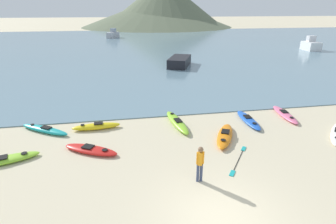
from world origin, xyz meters
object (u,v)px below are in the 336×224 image
Objects in this scene: kayak_on_sand_7 at (225,136)px; person_near_foreground at (200,162)px; loose_paddle at (238,160)px; moored_boat_0 at (180,62)px; kayak_on_sand_8 at (5,160)px; kayak_on_sand_2 at (285,114)px; kayak_on_sand_3 at (248,120)px; kayak_on_sand_0 at (177,122)px; kayak_on_sand_5 at (96,126)px; moored_boat_3 at (311,45)px; kayak_on_sand_6 at (45,129)px; kayak_on_sand_1 at (91,150)px; moored_boat_4 at (113,35)px.

person_near_foreground is at bearing -125.76° from kayak_on_sand_7.
loose_paddle is at bearing 27.88° from person_near_foreground.
moored_boat_0 is (4.02, 21.98, -0.32)m from person_near_foreground.
kayak_on_sand_8 is (-10.76, -0.48, -0.03)m from kayak_on_sand_7.
kayak_on_sand_2 is at bearing 9.88° from kayak_on_sand_8.
kayak_on_sand_3 is 0.60× the size of moored_boat_0.
kayak_on_sand_7 is (2.17, -2.22, -0.01)m from kayak_on_sand_0.
kayak_on_sand_3 is at bearing -87.75° from moored_boat_0.
kayak_on_sand_5 is at bearing 176.25° from kayak_on_sand_3.
kayak_on_sand_0 is at bearing 87.37° from person_near_foreground.
moored_boat_3 is (23.91, 8.53, 0.26)m from moored_boat_0.
kayak_on_sand_0 is at bearing -2.69° from kayak_on_sand_6.
kayak_on_sand_6 is (-14.81, 0.31, 0.01)m from kayak_on_sand_2.
kayak_on_sand_8 is 1.27× the size of loose_paddle.
kayak_on_sand_6 is (-2.88, 0.15, -0.03)m from kayak_on_sand_5.
moored_boat_0 is at bearing 85.10° from loose_paddle.
moored_boat_0 is at bearing 77.06° from kayak_on_sand_0.
kayak_on_sand_5 is 2.88m from kayak_on_sand_6.
kayak_on_sand_0 reaches higher than kayak_on_sand_2.
kayak_on_sand_0 reaches higher than loose_paddle.
kayak_on_sand_3 is 7.04m from person_near_foreground.
moored_boat_3 reaches higher than moored_boat_0.
kayak_on_sand_1 is 12.26m from kayak_on_sand_2.
kayak_on_sand_6 is at bearing 177.10° from kayak_on_sand_5.
kayak_on_sand_1 reaches higher than loose_paddle.
kayak_on_sand_1 is 0.92× the size of moored_boat_3.
moored_boat_3 is 1.35× the size of loose_paddle.
kayak_on_sand_1 is (-4.82, -2.44, -0.04)m from kayak_on_sand_0.
loose_paddle is (6.57, -54.14, -0.78)m from moored_boat_4.
kayak_on_sand_0 is at bearing 114.21° from loose_paddle.
moored_boat_3 reaches higher than kayak_on_sand_6.
kayak_on_sand_6 is at bearing 72.64° from kayak_on_sand_8.
kayak_on_sand_5 is at bearing 127.73° from person_near_foreground.
kayak_on_sand_6 is 3.20m from kayak_on_sand_8.
moored_boat_0 reaches higher than kayak_on_sand_0.
moored_boat_3 is (35.30, 24.56, 0.71)m from kayak_on_sand_6.
person_near_foreground is (4.49, -5.81, 0.74)m from kayak_on_sand_5.
moored_boat_3 is at bearing 47.53° from person_near_foreground.
kayak_on_sand_1 is 5.61m from person_near_foreground.
moored_boat_0 is (8.59, 18.82, 0.46)m from kayak_on_sand_1.
moored_boat_3 reaches higher than loose_paddle.
person_near_foreground is 0.50× the size of moored_boat_3.
person_near_foreground is 55.50m from moored_boat_4.
kayak_on_sand_6 reaches higher than kayak_on_sand_3.
moored_boat_0 is at bearing 92.25° from kayak_on_sand_3.
kayak_on_sand_7 is (-2.25, -1.83, 0.03)m from kayak_on_sand_3.
kayak_on_sand_7 reaches higher than loose_paddle.
person_near_foreground is (-7.44, -5.64, 0.77)m from kayak_on_sand_2.
moored_boat_0 reaches higher than kayak_on_sand_3.
kayak_on_sand_6 is (-12.05, 0.75, 0.00)m from kayak_on_sand_3.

